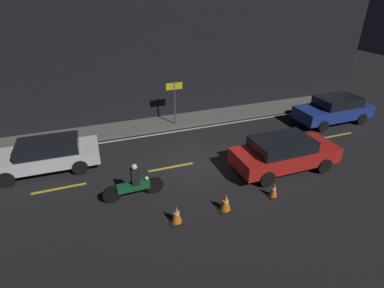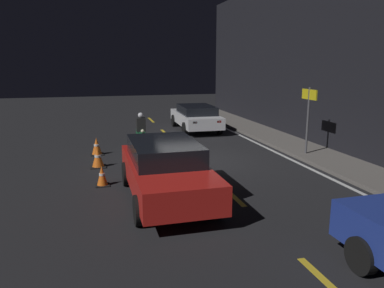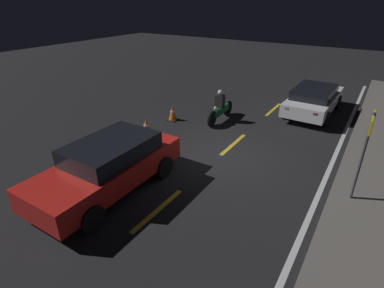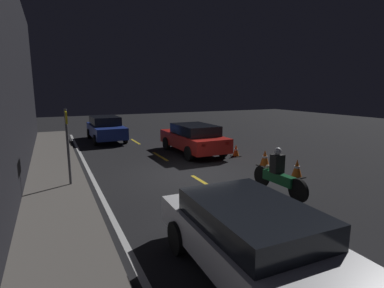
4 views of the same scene
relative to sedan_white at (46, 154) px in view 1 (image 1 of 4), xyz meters
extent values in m
plane|color=black|center=(5.94, -1.68, -0.70)|extent=(56.00, 56.00, 0.00)
cube|color=#605B56|center=(5.94, 2.83, -0.64)|extent=(28.00, 1.83, 0.12)
cube|color=black|center=(5.94, 3.90, 2.97)|extent=(28.00, 0.30, 7.34)
cube|color=gold|center=(0.44, -1.68, -0.70)|extent=(2.00, 0.14, 0.01)
cube|color=gold|center=(4.94, -1.68, -0.70)|extent=(2.00, 0.14, 0.01)
cube|color=gold|center=(9.44, -1.68, -0.70)|extent=(2.00, 0.14, 0.01)
cube|color=gold|center=(13.94, -1.68, -0.70)|extent=(2.00, 0.14, 0.01)
cube|color=silver|center=(5.94, 1.67, -0.70)|extent=(25.20, 0.14, 0.01)
cube|color=silver|center=(-0.06, 0.00, -0.11)|extent=(4.42, 1.86, 0.55)
cube|color=black|center=(0.16, 0.00, 0.37)|extent=(2.44, 1.64, 0.41)
cube|color=red|center=(2.09, -0.62, 0.03)|extent=(0.06, 0.20, 0.10)
cube|color=red|center=(2.12, 0.53, 0.03)|extent=(0.06, 0.20, 0.10)
cylinder|color=black|center=(-1.43, -0.83, -0.39)|extent=(0.64, 0.19, 0.63)
cylinder|color=black|center=(-1.40, 0.89, -0.39)|extent=(0.64, 0.19, 0.63)
cylinder|color=black|center=(1.28, -0.89, -0.39)|extent=(0.64, 0.19, 0.63)
cylinder|color=black|center=(1.32, 0.83, -0.39)|extent=(0.64, 0.19, 0.63)
cube|color=red|center=(9.44, -3.38, -0.05)|extent=(4.44, 1.81, 0.64)
cube|color=black|center=(9.22, -3.38, 0.50)|extent=(2.45, 1.62, 0.47)
cube|color=red|center=(7.25, -2.81, 0.11)|extent=(0.06, 0.20, 0.10)
cube|color=red|center=(7.26, -3.97, 0.11)|extent=(0.06, 0.20, 0.10)
cylinder|color=black|center=(10.81, -2.50, -0.37)|extent=(0.66, 0.18, 0.66)
cylinder|color=black|center=(10.82, -4.24, -0.37)|extent=(0.66, 0.18, 0.66)
cylinder|color=black|center=(8.06, -2.52, -0.37)|extent=(0.66, 0.18, 0.66)
cylinder|color=black|center=(8.07, -4.26, -0.37)|extent=(0.66, 0.18, 0.66)
cube|color=navy|center=(14.94, -0.15, -0.06)|extent=(4.37, 1.76, 0.67)
cube|color=black|center=(15.16, -0.14, 0.53)|extent=(2.41, 1.57, 0.50)
cube|color=red|center=(17.09, -0.68, 0.11)|extent=(0.06, 0.20, 0.10)
cube|color=red|center=(17.08, 0.43, 0.11)|extent=(0.06, 0.20, 0.10)
cylinder|color=black|center=(13.60, -1.00, -0.39)|extent=(0.63, 0.19, 0.62)
cylinder|color=black|center=(13.59, 0.67, -0.39)|extent=(0.63, 0.19, 0.62)
cylinder|color=black|center=(16.30, -0.97, -0.39)|extent=(0.63, 0.19, 0.62)
cylinder|color=black|center=(16.28, 0.71, -0.39)|extent=(0.63, 0.19, 0.62)
cylinder|color=black|center=(3.87, -3.18, -0.36)|extent=(0.68, 0.09, 0.68)
cylinder|color=black|center=(2.31, -3.22, -0.36)|extent=(0.68, 0.11, 0.68)
cube|color=#14592D|center=(3.09, -3.20, -0.21)|extent=(1.20, 0.26, 0.30)
sphere|color=#F2EABF|center=(3.60, -3.19, 0.02)|extent=(0.14, 0.14, 0.14)
cube|color=black|center=(3.19, -3.20, 0.21)|extent=(0.29, 0.37, 0.55)
sphere|color=silver|center=(3.19, -3.20, 0.60)|extent=(0.22, 0.22, 0.22)
cube|color=black|center=(4.17, -4.99, -0.69)|extent=(0.47, 0.47, 0.03)
cone|color=orange|center=(4.17, -4.99, -0.36)|extent=(0.36, 0.36, 0.62)
cylinder|color=white|center=(4.17, -4.99, -0.33)|extent=(0.20, 0.20, 0.07)
cube|color=black|center=(5.94, -4.98, -0.69)|extent=(0.50, 0.50, 0.03)
cone|color=orange|center=(5.94, -4.98, -0.36)|extent=(0.38, 0.38, 0.63)
cylinder|color=white|center=(5.94, -4.98, -0.32)|extent=(0.21, 0.21, 0.08)
cube|color=black|center=(7.95, -4.91, -0.69)|extent=(0.38, 0.38, 0.03)
cone|color=orange|center=(7.95, -4.91, -0.40)|extent=(0.29, 0.29, 0.54)
cylinder|color=white|center=(7.95, -4.91, -0.37)|extent=(0.16, 0.16, 0.07)
cylinder|color=#4C4C51|center=(6.40, 2.42, 0.62)|extent=(0.08, 0.08, 2.40)
cube|color=yellow|center=(6.40, 2.42, 1.57)|extent=(0.90, 0.05, 0.36)
camera|label=1|loc=(2.06, -12.27, 6.25)|focal=28.00mm
camera|label=2|loc=(18.23, -5.05, 2.64)|focal=35.00mm
camera|label=3|loc=(14.15, 2.34, 4.22)|focal=28.00mm
camera|label=4|loc=(-3.59, 2.85, 2.41)|focal=28.00mm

